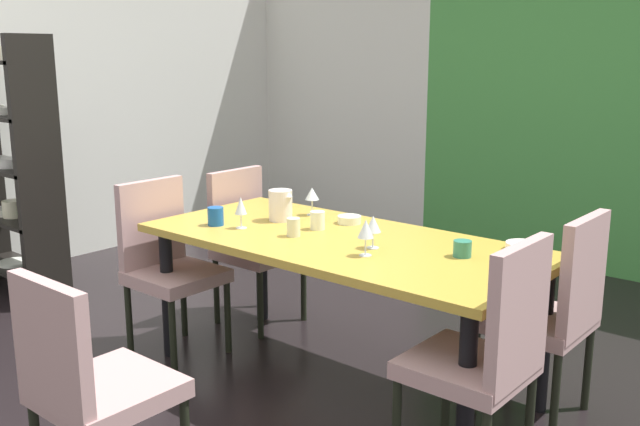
{
  "coord_description": "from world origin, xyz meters",
  "views": [
    {
      "loc": [
        2.36,
        -2.19,
        1.64
      ],
      "look_at": [
        0.1,
        0.48,
        0.85
      ],
      "focal_mm": 40.0,
      "sensor_mm": 36.0,
      "label": 1
    }
  ],
  "objects_px": {
    "chair_left_near": "(167,259)",
    "wine_glass_corner": "(312,194)",
    "display_shelf": "(7,166)",
    "cup_east": "(462,249)",
    "wine_glass_north": "(241,206)",
    "cup_near_shelf": "(318,220)",
    "chair_left_far": "(250,238)",
    "serving_bowl_right": "(523,246)",
    "chair_head_near": "(88,381)",
    "chair_right_far": "(554,307)",
    "pitcher_center": "(281,205)",
    "dining_table": "(340,254)",
    "cup_rear": "(293,227)",
    "wine_glass_near_window": "(373,225)",
    "wine_glass_west": "(366,230)",
    "cup_front": "(216,216)",
    "chair_right_near": "(487,351)",
    "serving_bowl_south": "(349,220)"
  },
  "relations": [
    {
      "from": "serving_bowl_right",
      "to": "cup_near_shelf",
      "type": "distance_m",
      "value": 1.02
    },
    {
      "from": "chair_left_far",
      "to": "serving_bowl_right",
      "type": "distance_m",
      "value": 1.75
    },
    {
      "from": "wine_glass_near_window",
      "to": "cup_near_shelf",
      "type": "xyz_separation_m",
      "value": [
        -0.43,
        0.11,
        -0.07
      ]
    },
    {
      "from": "chair_right_far",
      "to": "serving_bowl_right",
      "type": "xyz_separation_m",
      "value": [
        -0.19,
        0.06,
        0.24
      ]
    },
    {
      "from": "dining_table",
      "to": "chair_right_near",
      "type": "height_order",
      "value": "chair_right_near"
    },
    {
      "from": "chair_head_near",
      "to": "chair_left_near",
      "type": "xyz_separation_m",
      "value": [
        -0.95,
        1.09,
        0.01
      ]
    },
    {
      "from": "chair_left_far",
      "to": "wine_glass_corner",
      "type": "bearing_deg",
      "value": 87.1
    },
    {
      "from": "chair_head_near",
      "to": "wine_glass_corner",
      "type": "bearing_deg",
      "value": 104.0
    },
    {
      "from": "chair_right_near",
      "to": "cup_east",
      "type": "xyz_separation_m",
      "value": [
        -0.35,
        0.42,
        0.25
      ]
    },
    {
      "from": "chair_head_near",
      "to": "cup_front",
      "type": "height_order",
      "value": "chair_head_near"
    },
    {
      "from": "chair_right_far",
      "to": "display_shelf",
      "type": "relative_size",
      "value": 0.55
    },
    {
      "from": "cup_rear",
      "to": "cup_near_shelf",
      "type": "bearing_deg",
      "value": 89.98
    },
    {
      "from": "chair_right_near",
      "to": "wine_glass_west",
      "type": "relative_size",
      "value": 5.9
    },
    {
      "from": "wine_glass_north",
      "to": "cup_near_shelf",
      "type": "height_order",
      "value": "wine_glass_north"
    },
    {
      "from": "chair_right_near",
      "to": "wine_glass_north",
      "type": "distance_m",
      "value": 1.52
    },
    {
      "from": "pitcher_center",
      "to": "dining_table",
      "type": "bearing_deg",
      "value": -10.04
    },
    {
      "from": "chair_left_near",
      "to": "cup_east",
      "type": "xyz_separation_m",
      "value": [
        1.58,
        0.42,
        0.26
      ]
    },
    {
      "from": "cup_near_shelf",
      "to": "pitcher_center",
      "type": "xyz_separation_m",
      "value": [
        -0.28,
        0.02,
        0.04
      ]
    },
    {
      "from": "dining_table",
      "to": "wine_glass_corner",
      "type": "bearing_deg",
      "value": 146.08
    },
    {
      "from": "serving_bowl_south",
      "to": "cup_east",
      "type": "relative_size",
      "value": 1.54
    },
    {
      "from": "display_shelf",
      "to": "pitcher_center",
      "type": "relative_size",
      "value": 10.38
    },
    {
      "from": "chair_left_far",
      "to": "serving_bowl_right",
      "type": "bearing_deg",
      "value": 91.83
    },
    {
      "from": "chair_head_near",
      "to": "chair_left_far",
      "type": "bearing_deg",
      "value": 118.87
    },
    {
      "from": "wine_glass_north",
      "to": "dining_table",
      "type": "bearing_deg",
      "value": 18.81
    },
    {
      "from": "wine_glass_corner",
      "to": "wine_glass_near_window",
      "type": "height_order",
      "value": "wine_glass_corner"
    },
    {
      "from": "chair_left_far",
      "to": "wine_glass_west",
      "type": "distance_m",
      "value": 1.38
    },
    {
      "from": "chair_right_near",
      "to": "wine_glass_near_window",
      "type": "distance_m",
      "value": 0.85
    },
    {
      "from": "serving_bowl_right",
      "to": "chair_right_far",
      "type": "bearing_deg",
      "value": -16.4
    },
    {
      "from": "wine_glass_near_window",
      "to": "dining_table",
      "type": "bearing_deg",
      "value": 168.58
    },
    {
      "from": "chair_left_near",
      "to": "chair_right_far",
      "type": "relative_size",
      "value": 0.99
    },
    {
      "from": "chair_right_near",
      "to": "serving_bowl_south",
      "type": "relative_size",
      "value": 7.78
    },
    {
      "from": "chair_right_near",
      "to": "display_shelf",
      "type": "distance_m",
      "value": 3.57
    },
    {
      "from": "display_shelf",
      "to": "cup_east",
      "type": "xyz_separation_m",
      "value": [
        3.2,
        0.46,
        -0.1
      ]
    },
    {
      "from": "wine_glass_near_window",
      "to": "pitcher_center",
      "type": "height_order",
      "value": "pitcher_center"
    },
    {
      "from": "cup_rear",
      "to": "chair_left_far",
      "type": "bearing_deg",
      "value": 150.03
    },
    {
      "from": "chair_head_near",
      "to": "wine_glass_west",
      "type": "height_order",
      "value": "wine_glass_west"
    },
    {
      "from": "cup_east",
      "to": "chair_head_near",
      "type": "bearing_deg",
      "value": -112.64
    },
    {
      "from": "chair_left_near",
      "to": "wine_glass_west",
      "type": "relative_size",
      "value": 5.77
    },
    {
      "from": "chair_left_near",
      "to": "wine_glass_corner",
      "type": "xyz_separation_m",
      "value": [
        0.53,
        0.61,
        0.34
      ]
    },
    {
      "from": "dining_table",
      "to": "wine_glass_corner",
      "type": "distance_m",
      "value": 0.56
    },
    {
      "from": "serving_bowl_south",
      "to": "cup_front",
      "type": "bearing_deg",
      "value": -136.39
    },
    {
      "from": "dining_table",
      "to": "pitcher_center",
      "type": "height_order",
      "value": "pitcher_center"
    },
    {
      "from": "wine_glass_corner",
      "to": "wine_glass_west",
      "type": "xyz_separation_m",
      "value": [
        0.71,
        -0.46,
        0.0
      ]
    },
    {
      "from": "chair_left_far",
      "to": "wine_glass_near_window",
      "type": "height_order",
      "value": "chair_left_far"
    },
    {
      "from": "chair_right_far",
      "to": "chair_left_far",
      "type": "relative_size",
      "value": 1.03
    },
    {
      "from": "chair_head_near",
      "to": "cup_rear",
      "type": "height_order",
      "value": "chair_head_near"
    },
    {
      "from": "chair_right_far",
      "to": "wine_glass_west",
      "type": "relative_size",
      "value": 5.8
    },
    {
      "from": "cup_east",
      "to": "pitcher_center",
      "type": "height_order",
      "value": "pitcher_center"
    },
    {
      "from": "cup_near_shelf",
      "to": "wine_glass_corner",
      "type": "bearing_deg",
      "value": 135.68
    },
    {
      "from": "cup_front",
      "to": "pitcher_center",
      "type": "height_order",
      "value": "pitcher_center"
    }
  ]
}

